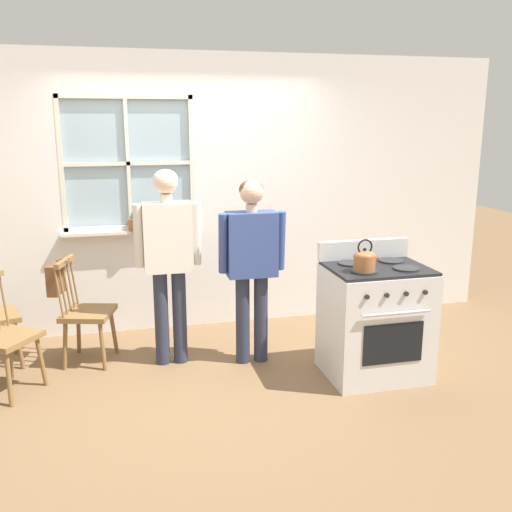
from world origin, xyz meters
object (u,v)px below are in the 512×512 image
Objects in this scene: chair_by_window at (86,314)px; chair_center_cluster at (4,338)px; stove at (375,320)px; potted_plant at (136,222)px; handbag at (56,278)px; person_teen_center at (252,254)px; kettle at (365,260)px; person_elderly_left at (168,249)px.

chair_by_window and chair_center_cluster have the same top height.
stove is 4.35× the size of potted_plant.
person_teen_center is at bearing -14.10° from handbag.
potted_plant reaches higher than kettle.
handbag is (-2.36, 1.03, -0.27)m from kettle.
handbag is at bearing -142.06° from potted_plant.
person_elderly_left reaches higher than stove.
chair_by_window is at bearing -17.57° from chair_center_cluster.
potted_plant is at bearing 136.13° from kettle.
kettle is at bearing -98.56° from chair_by_window.
chair_by_window is 3.01× the size of handbag.
chair_center_cluster and handbag have the same top height.
person_teen_center is 1.15m from stove.
kettle is at bearing -27.13° from person_elderly_left.
potted_plant is at bearing 37.94° from handbag.
handbag is (-0.23, 0.06, 0.31)m from chair_by_window.
person_elderly_left is 0.70m from person_teen_center.
stove is at bearing -94.05° from chair_by_window.
handbag is at bearing 166.79° from person_teen_center.
person_teen_center reaches higher than handbag.
kettle is 2.59m from handbag.
potted_plant reaches higher than chair_center_cluster.
chair_by_window is 1.53m from person_teen_center.
person_teen_center is (1.98, 0.10, 0.52)m from chair_center_cluster.
person_teen_center reaches higher than chair_by_window.
chair_center_cluster is 0.55× the size of person_elderly_left.
person_elderly_left reaches higher than potted_plant.
person_teen_center reaches higher than potted_plant.
person_teen_center is 5.18× the size of handbag.
kettle is (0.74, -0.63, 0.06)m from person_teen_center.
handbag is (-0.71, -0.55, -0.36)m from potted_plant.
chair_by_window is 0.73m from chair_center_cluster.
kettle is at bearing -143.70° from stove.
stove is (2.90, -0.39, 0.03)m from chair_center_cluster.
person_teen_center is 0.97m from kettle.
kettle is 0.80× the size of handbag.
stove is 3.53× the size of handbag.
chair_center_cluster is at bearing -125.04° from handbag.
person_teen_center is 1.68m from handbag.
person_teen_center is at bearing -10.52° from person_elderly_left.
kettle reaches higher than stove.
chair_center_cluster is (-0.58, -0.45, 0.00)m from chair_by_window.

